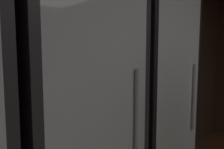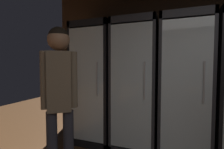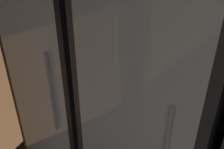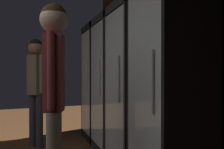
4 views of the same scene
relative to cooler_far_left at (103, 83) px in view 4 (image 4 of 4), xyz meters
name	(u,v)px [view 4 (image 4 of 4)]	position (x,y,z in m)	size (l,w,h in m)	color
wall_back	(204,47)	(2.13, 0.30, 0.42)	(6.00, 0.06, 2.80)	#382619
cooler_far_left	(103,83)	(0.00, 0.00, 0.00)	(0.66, 0.61, 1.99)	black
cooler_left	(118,85)	(0.70, 0.00, -0.01)	(0.66, 0.61, 1.99)	#2B2B30
cooler_center	(139,89)	(1.39, 0.00, -0.01)	(0.66, 0.61, 1.99)	#2B2B30
cooler_right	(175,93)	(2.09, 0.00, -0.01)	(0.66, 0.61, 1.99)	black
shopper_near	(54,78)	(1.90, -1.05, 0.14)	(0.28, 0.23, 1.73)	gray
shopper_far	(36,80)	(0.15, -1.15, 0.07)	(0.31, 0.27, 1.68)	#2D2D38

